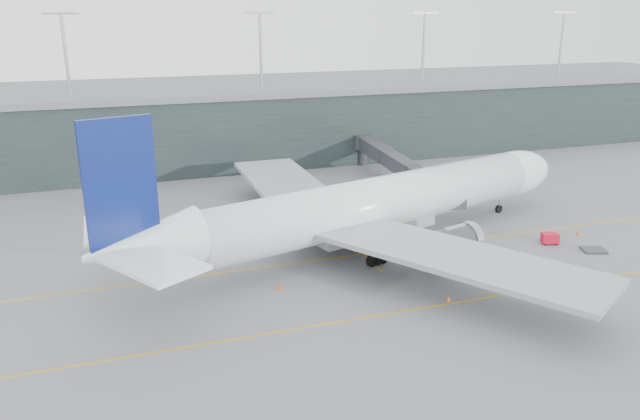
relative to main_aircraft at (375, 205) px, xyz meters
name	(u,v)px	position (x,y,z in m)	size (l,w,h in m)	color
ground	(316,248)	(-7.59, 1.61, -5.66)	(320.00, 320.00, 0.00)	slate
taxiline_a	(326,259)	(-7.59, -2.39, -5.65)	(160.00, 0.25, 0.02)	#C09112
taxiline_b	(379,315)	(-7.59, -18.39, -5.65)	(160.00, 0.25, 0.02)	#C09112
taxiline_lead_main	(306,202)	(-2.59, 21.61, -5.65)	(0.25, 60.00, 0.02)	#C09112
terminal	(228,120)	(-7.59, 59.61, 1.96)	(240.00, 36.00, 29.00)	#1D2726
main_aircraft	(375,205)	(0.00, 0.00, 0.00)	(70.75, 65.07, 20.16)	white
jet_bridge	(392,163)	(14.03, 24.57, -1.04)	(6.48, 43.51, 6.17)	#2E2E34
gse_cart	(550,238)	(22.40, -7.07, -4.83)	(2.48, 1.97, 1.48)	red
baggage_dolly	(594,250)	(26.07, -11.16, -5.48)	(2.89, 2.31, 0.29)	#323337
uld_a	(260,224)	(-12.98, 10.64, -4.70)	(2.47, 2.27, 1.82)	#3B3B41
uld_b	(274,216)	(-9.99, 14.02, -4.82)	(2.16, 1.97, 1.60)	#3B3B41
uld_c	(305,217)	(-6.04, 11.43, -4.56)	(2.82, 2.58, 2.08)	#3B3B41
cone_nose	(578,233)	(28.32, -5.55, -5.32)	(0.42, 0.42, 0.67)	red
cone_wing_stbd	(449,298)	(0.87, -17.78, -5.32)	(0.42, 0.42, 0.67)	#FA5D0D
cone_wing_port	(333,214)	(-0.90, 13.32, -5.28)	(0.47, 0.47, 0.74)	#E0510C
cone_tail	(280,286)	(-15.47, -9.08, -5.28)	(0.47, 0.47, 0.75)	#FC410E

